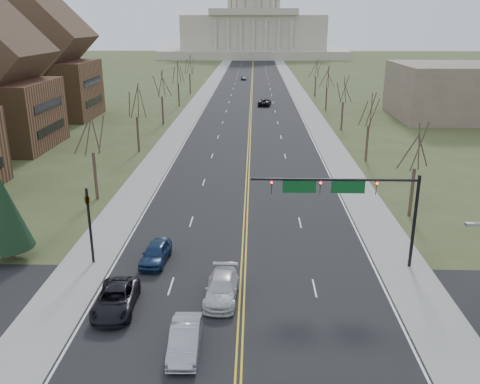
# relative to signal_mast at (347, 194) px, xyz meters

# --- Properties ---
(road) EXTENTS (20.00, 380.00, 0.01)m
(road) POSITION_rel_signal_mast_xyz_m (-7.45, 96.50, -5.76)
(road) COLOR black
(road) RESTS_ON ground
(cross_road) EXTENTS (120.00, 14.00, 0.01)m
(cross_road) POSITION_rel_signal_mast_xyz_m (-7.45, -7.50, -5.76)
(cross_road) COLOR black
(cross_road) RESTS_ON ground
(sidewalk_left) EXTENTS (4.00, 380.00, 0.03)m
(sidewalk_left) POSITION_rel_signal_mast_xyz_m (-19.45, 96.50, -5.75)
(sidewalk_left) COLOR gray
(sidewalk_left) RESTS_ON ground
(sidewalk_right) EXTENTS (4.00, 380.00, 0.03)m
(sidewalk_right) POSITION_rel_signal_mast_xyz_m (4.55, 96.50, -5.75)
(sidewalk_right) COLOR gray
(sidewalk_right) RESTS_ON ground
(center_line) EXTENTS (0.42, 380.00, 0.01)m
(center_line) POSITION_rel_signal_mast_xyz_m (-7.45, 96.50, -5.75)
(center_line) COLOR gold
(center_line) RESTS_ON road
(edge_line_left) EXTENTS (0.15, 380.00, 0.01)m
(edge_line_left) POSITION_rel_signal_mast_xyz_m (-17.25, 96.50, -5.75)
(edge_line_left) COLOR silver
(edge_line_left) RESTS_ON road
(edge_line_right) EXTENTS (0.15, 380.00, 0.01)m
(edge_line_right) POSITION_rel_signal_mast_xyz_m (2.35, 96.50, -5.75)
(edge_line_right) COLOR silver
(edge_line_right) RESTS_ON road
(capitol) EXTENTS (90.00, 60.00, 50.00)m
(capitol) POSITION_rel_signal_mast_xyz_m (-7.45, 236.41, 8.44)
(capitol) COLOR #B5AC96
(capitol) RESTS_ON ground
(signal_mast) EXTENTS (12.12, 0.44, 7.20)m
(signal_mast) POSITION_rel_signal_mast_xyz_m (0.00, 0.00, 0.00)
(signal_mast) COLOR black
(signal_mast) RESTS_ON ground
(signal_left) EXTENTS (0.32, 0.36, 6.00)m
(signal_left) POSITION_rel_signal_mast_xyz_m (-18.95, 0.00, -2.05)
(signal_left) COLOR black
(signal_left) RESTS_ON ground
(tree_r_0) EXTENTS (3.74, 3.74, 8.50)m
(tree_r_0) POSITION_rel_signal_mast_xyz_m (8.05, 10.50, 0.79)
(tree_r_0) COLOR #382921
(tree_r_0) RESTS_ON ground
(tree_l_0) EXTENTS (3.96, 3.96, 9.00)m
(tree_l_0) POSITION_rel_signal_mast_xyz_m (-22.95, 14.50, 1.18)
(tree_l_0) COLOR #382921
(tree_l_0) RESTS_ON ground
(tree_r_1) EXTENTS (3.74, 3.74, 8.50)m
(tree_r_1) POSITION_rel_signal_mast_xyz_m (8.05, 30.50, 0.79)
(tree_r_1) COLOR #382921
(tree_r_1) RESTS_ON ground
(tree_l_1) EXTENTS (3.96, 3.96, 9.00)m
(tree_l_1) POSITION_rel_signal_mast_xyz_m (-22.95, 34.50, 1.18)
(tree_l_1) COLOR #382921
(tree_l_1) RESTS_ON ground
(tree_r_2) EXTENTS (3.74, 3.74, 8.50)m
(tree_r_2) POSITION_rel_signal_mast_xyz_m (8.05, 50.50, 0.79)
(tree_r_2) COLOR #382921
(tree_r_2) RESTS_ON ground
(tree_l_2) EXTENTS (3.96, 3.96, 9.00)m
(tree_l_2) POSITION_rel_signal_mast_xyz_m (-22.95, 54.50, 1.18)
(tree_l_2) COLOR #382921
(tree_l_2) RESTS_ON ground
(tree_r_3) EXTENTS (3.74, 3.74, 8.50)m
(tree_r_3) POSITION_rel_signal_mast_xyz_m (8.05, 70.50, 0.79)
(tree_r_3) COLOR #382921
(tree_r_3) RESTS_ON ground
(tree_l_3) EXTENTS (3.96, 3.96, 9.00)m
(tree_l_3) POSITION_rel_signal_mast_xyz_m (-22.95, 74.50, 1.18)
(tree_l_3) COLOR #382921
(tree_l_3) RESTS_ON ground
(tree_r_4) EXTENTS (3.74, 3.74, 8.50)m
(tree_r_4) POSITION_rel_signal_mast_xyz_m (8.05, 90.50, 0.79)
(tree_r_4) COLOR #382921
(tree_r_4) RESTS_ON ground
(tree_l_4) EXTENTS (3.96, 3.96, 9.00)m
(tree_l_4) POSITION_rel_signal_mast_xyz_m (-22.95, 94.50, 1.18)
(tree_l_4) COLOR #382921
(tree_l_4) RESTS_ON ground
(conifer_l) EXTENTS (3.64, 3.64, 6.50)m
(conifer_l) POSITION_rel_signal_mast_xyz_m (-25.45, 0.50, -2.02)
(conifer_l) COLOR #382921
(conifer_l) RESTS_ON ground
(bldg_left_far) EXTENTS (17.10, 14.28, 23.25)m
(bldg_left_far) POSITION_rel_signal_mast_xyz_m (-45.44, 60.50, 3.78)
(bldg_left_far) COLOR brown
(bldg_left_far) RESTS_ON ground
(bldg_right_mass) EXTENTS (25.00, 20.00, 10.00)m
(bldg_right_mass) POSITION_rel_signal_mast_xyz_m (32.55, 62.50, -0.76)
(bldg_right_mass) COLOR brown
(bldg_right_mass) RESTS_ON ground
(car_sb_inner_lead) EXTENTS (1.74, 4.68, 1.53)m
(car_sb_inner_lead) POSITION_rel_signal_mast_xyz_m (-10.48, -10.77, -4.98)
(car_sb_inner_lead) COLOR #979A9F
(car_sb_inner_lead) RESTS_ON road
(car_sb_outer_lead) EXTENTS (2.73, 5.43, 1.48)m
(car_sb_outer_lead) POSITION_rel_signal_mast_xyz_m (-15.46, -6.60, -5.01)
(car_sb_outer_lead) COLOR black
(car_sb_outer_lead) RESTS_ON road
(car_sb_inner_second) EXTENTS (2.31, 5.20, 1.48)m
(car_sb_inner_second) POSITION_rel_signal_mast_xyz_m (-8.78, -5.04, -5.01)
(car_sb_inner_second) COLOR silver
(car_sb_inner_second) RESTS_ON road
(car_sb_outer_second) EXTENTS (2.15, 4.61, 1.53)m
(car_sb_outer_second) POSITION_rel_signal_mast_xyz_m (-14.16, 0.16, -4.99)
(car_sb_outer_second) COLOR navy
(car_sb_outer_second) RESTS_ON road
(car_far_nb) EXTENTS (3.12, 5.76, 1.53)m
(car_far_nb) POSITION_rel_signal_mast_xyz_m (-4.51, 76.18, -4.98)
(car_far_nb) COLOR black
(car_far_nb) RESTS_ON road
(car_far_sb) EXTENTS (1.84, 4.09, 1.36)m
(car_far_sb) POSITION_rel_signal_mast_xyz_m (-10.12, 126.59, -5.07)
(car_far_sb) COLOR #54575D
(car_far_sb) RESTS_ON road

